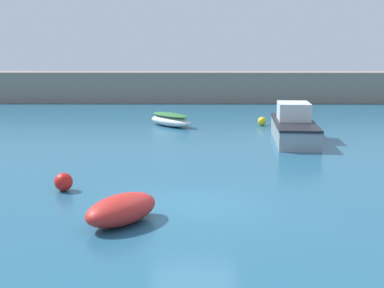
{
  "coord_description": "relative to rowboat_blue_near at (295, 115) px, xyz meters",
  "views": [
    {
      "loc": [
        0.11,
        -15.03,
        4.54
      ],
      "look_at": [
        -0.12,
        6.72,
        0.59
      ],
      "focal_mm": 50.0,
      "sensor_mm": 36.0,
      "label": 1
    }
  ],
  "objects": [
    {
      "name": "mooring_buoy_yellow",
      "position": [
        -2.46,
        -2.85,
        -0.03
      ],
      "size": [
        0.52,
        0.52,
        0.52
      ],
      "primitive_type": "sphere",
      "color": "yellow",
      "rests_on": "ground_plane"
    },
    {
      "name": "fishing_dinghy_green",
      "position": [
        -8.22,
        -20.6,
        0.09
      ],
      "size": [
        2.32,
        2.6,
        0.77
      ],
      "rotation": [
        0.0,
        0.0,
        0.96
      ],
      "color": "red",
      "rests_on": "ground_plane"
    },
    {
      "name": "rowboat_blue_near",
      "position": [
        0.0,
        0.0,
        0.0
      ],
      "size": [
        2.09,
        3.53,
        0.58
      ],
      "rotation": [
        0.0,
        0.0,
        1.85
      ],
      "color": "teal",
      "rests_on": "ground_plane"
    },
    {
      "name": "ground_plane",
      "position": [
        -6.36,
        -18.91,
        -0.39
      ],
      "size": [
        120.0,
        120.0,
        0.2
      ],
      "primitive_type": "cube",
      "color": "#235B7A"
    },
    {
      "name": "rowboat_with_red_cover",
      "position": [
        -7.83,
        -3.12,
        0.1
      ],
      "size": [
        3.07,
        3.31,
        0.77
      ],
      "rotation": [
        0.0,
        0.0,
        2.28
      ],
      "color": "white",
      "rests_on": "ground_plane"
    },
    {
      "name": "harbor_breakwater",
      "position": [
        -6.36,
        11.23,
        0.96
      ],
      "size": [
        67.58,
        3.09,
        2.5
      ],
      "primitive_type": "cube",
      "color": "gray",
      "rests_on": "ground_plane"
    },
    {
      "name": "mooring_buoy_red",
      "position": [
        -10.54,
        -17.41,
        0.01
      ],
      "size": [
        0.59,
        0.59,
        0.59
      ],
      "primitive_type": "sphere",
      "color": "red",
      "rests_on": "ground_plane"
    },
    {
      "name": "motorboat_with_cabin",
      "position": [
        -1.5,
        -7.85,
        0.39
      ],
      "size": [
        2.37,
        6.38,
        1.84
      ],
      "rotation": [
        0.0,
        0.0,
        4.64
      ],
      "color": "gray",
      "rests_on": "ground_plane"
    }
  ]
}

